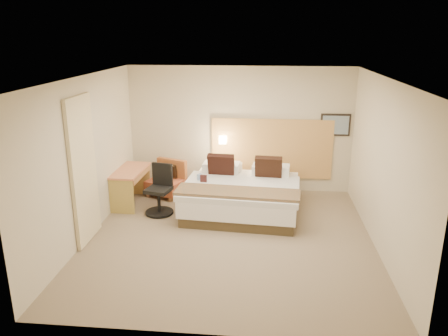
# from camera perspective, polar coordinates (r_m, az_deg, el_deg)

# --- Properties ---
(floor) EXTENTS (4.80, 5.00, 0.02)m
(floor) POSITION_cam_1_polar(r_m,az_deg,el_deg) (7.55, 0.74, -9.22)
(floor) COLOR #826F57
(floor) RESTS_ON ground
(ceiling) EXTENTS (4.80, 5.00, 0.02)m
(ceiling) POSITION_cam_1_polar(r_m,az_deg,el_deg) (6.78, 0.83, 11.81)
(ceiling) COLOR silver
(ceiling) RESTS_ON floor
(wall_back) EXTENTS (4.80, 0.02, 2.70)m
(wall_back) POSITION_cam_1_polar(r_m,az_deg,el_deg) (9.47, 2.05, 5.04)
(wall_back) COLOR beige
(wall_back) RESTS_ON floor
(wall_front) EXTENTS (4.80, 0.02, 2.70)m
(wall_front) POSITION_cam_1_polar(r_m,az_deg,el_deg) (4.71, -1.78, -7.98)
(wall_front) COLOR beige
(wall_front) RESTS_ON floor
(wall_left) EXTENTS (0.02, 5.00, 2.70)m
(wall_left) POSITION_cam_1_polar(r_m,az_deg,el_deg) (7.62, -17.59, 1.19)
(wall_left) COLOR beige
(wall_left) RESTS_ON floor
(wall_right) EXTENTS (0.02, 5.00, 2.70)m
(wall_right) POSITION_cam_1_polar(r_m,az_deg,el_deg) (7.26, 20.09, 0.16)
(wall_right) COLOR beige
(wall_right) RESTS_ON floor
(headboard_panel) EXTENTS (2.60, 0.04, 1.30)m
(headboard_panel) POSITION_cam_1_polar(r_m,az_deg,el_deg) (9.51, 6.22, 2.52)
(headboard_panel) COLOR tan
(headboard_panel) RESTS_ON wall_back
(art_frame) EXTENTS (0.62, 0.03, 0.47)m
(art_frame) POSITION_cam_1_polar(r_m,az_deg,el_deg) (9.51, 14.34, 5.48)
(art_frame) COLOR black
(art_frame) RESTS_ON wall_back
(art_canvas) EXTENTS (0.54, 0.01, 0.39)m
(art_canvas) POSITION_cam_1_polar(r_m,az_deg,el_deg) (9.49, 14.36, 5.46)
(art_canvas) COLOR #758CA1
(art_canvas) RESTS_ON wall_back
(lamp_arm) EXTENTS (0.02, 0.12, 0.02)m
(lamp_arm) POSITION_cam_1_polar(r_m,az_deg,el_deg) (9.46, -0.12, 3.79)
(lamp_arm) COLOR silver
(lamp_arm) RESTS_ON wall_back
(lamp_shade) EXTENTS (0.15, 0.15, 0.15)m
(lamp_shade) POSITION_cam_1_polar(r_m,az_deg,el_deg) (9.40, -0.16, 3.70)
(lamp_shade) COLOR #F9E8C2
(lamp_shade) RESTS_ON wall_back
(curtain) EXTENTS (0.06, 0.90, 2.42)m
(curtain) POSITION_cam_1_polar(r_m,az_deg,el_deg) (7.42, -17.87, -0.32)
(curtain) COLOR beige
(curtain) RESTS_ON wall_left
(bottle_a) EXTENTS (0.06, 0.06, 0.19)m
(bottle_a) POSITION_cam_1_polar(r_m,az_deg,el_deg) (8.50, -3.36, -1.43)
(bottle_a) COLOR #99BEEC
(bottle_a) RESTS_ON side_table
(bottle_b) EXTENTS (0.06, 0.06, 0.19)m
(bottle_b) POSITION_cam_1_polar(r_m,az_deg,el_deg) (8.54, -3.14, -1.35)
(bottle_b) COLOR #9BBCF1
(bottle_b) RESTS_ON side_table
(menu_folder) EXTENTS (0.13, 0.06, 0.21)m
(menu_folder) POSITION_cam_1_polar(r_m,az_deg,el_deg) (8.39, -2.68, -1.62)
(menu_folder) COLOR #391817
(menu_folder) RESTS_ON side_table
(bed) EXTENTS (2.31, 2.26, 1.06)m
(bed) POSITION_cam_1_polar(r_m,az_deg,el_deg) (8.55, 2.42, -3.36)
(bed) COLOR #413420
(bed) RESTS_ON floor
(lounge_chair) EXTENTS (0.88, 0.83, 0.75)m
(lounge_chair) POSITION_cam_1_polar(r_m,az_deg,el_deg) (9.44, -7.41, -1.77)
(lounge_chair) COLOR #A26B4C
(lounge_chair) RESTS_ON floor
(side_table) EXTENTS (0.53, 0.53, 0.54)m
(side_table) POSITION_cam_1_polar(r_m,az_deg,el_deg) (8.57, -2.99, -3.65)
(side_table) COLOR silver
(side_table) RESTS_ON floor
(desk) EXTENTS (0.57, 1.18, 0.73)m
(desk) POSITION_cam_1_polar(r_m,az_deg,el_deg) (9.00, -12.01, -1.14)
(desk) COLOR #CF7951
(desk) RESTS_ON floor
(desk_chair) EXTENTS (0.65, 0.65, 0.96)m
(desk_chair) POSITION_cam_1_polar(r_m,az_deg,el_deg) (8.49, -8.38, -3.34)
(desk_chair) COLOR black
(desk_chair) RESTS_ON floor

